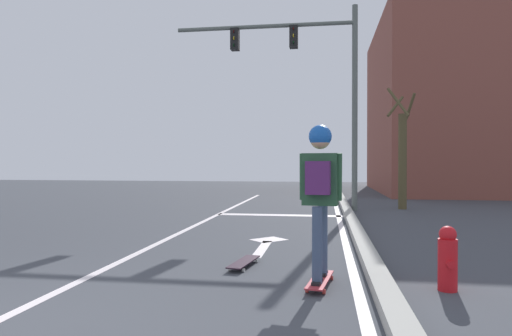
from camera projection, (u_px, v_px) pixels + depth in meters
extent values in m
cube|color=silver|center=(187.00, 229.00, 9.23)|extent=(0.12, 20.00, 0.01)
cube|color=silver|center=(343.00, 233.00, 8.75)|extent=(0.12, 20.00, 0.01)
cube|color=silver|center=(280.00, 215.00, 11.74)|extent=(3.30, 0.40, 0.01)
cube|color=silver|center=(262.00, 249.00, 7.14)|extent=(0.16, 1.40, 0.01)
cube|color=silver|center=(269.00, 240.00, 7.98)|extent=(0.71, 0.71, 0.01)
cube|color=#A09F96|center=(356.00, 230.00, 8.71)|extent=(0.24, 24.00, 0.14)
cube|color=#AD2D37|center=(320.00, 280.00, 4.97)|extent=(0.32, 0.88, 0.02)
cube|color=#B2B2B7|center=(324.00, 275.00, 5.25)|extent=(0.16, 0.07, 0.01)
cylinder|color=#CB3D38|center=(316.00, 277.00, 5.28)|extent=(0.04, 0.06, 0.05)
cylinder|color=#CB3D38|center=(332.00, 278.00, 5.22)|extent=(0.04, 0.06, 0.05)
cube|color=#B2B2B7|center=(315.00, 288.00, 4.69)|extent=(0.16, 0.07, 0.01)
cylinder|color=#CB3D38|center=(307.00, 290.00, 4.72)|extent=(0.04, 0.06, 0.05)
cylinder|color=#CB3D38|center=(324.00, 292.00, 4.66)|extent=(0.04, 0.06, 0.05)
cylinder|color=#3D4E6C|center=(323.00, 239.00, 5.15)|extent=(0.11, 0.11, 0.82)
cube|color=black|center=(323.00, 273.00, 5.15)|extent=(0.12, 0.25, 0.03)
cylinder|color=#3D4E6C|center=(317.00, 245.00, 4.78)|extent=(0.11, 0.11, 0.82)
cube|color=black|center=(317.00, 282.00, 4.79)|extent=(0.12, 0.25, 0.03)
cube|color=#295134|center=(320.00, 179.00, 4.96)|extent=(0.41, 0.23, 0.58)
cylinder|color=#295134|center=(303.00, 177.00, 5.05)|extent=(0.07, 0.10, 0.53)
cylinder|color=#295134|center=(339.00, 177.00, 4.93)|extent=(0.07, 0.13, 0.53)
sphere|color=tan|center=(320.00, 139.00, 4.95)|extent=(0.23, 0.23, 0.23)
sphere|color=blue|center=(320.00, 136.00, 4.95)|extent=(0.25, 0.25, 0.25)
cube|color=#53225E|center=(318.00, 178.00, 4.82)|extent=(0.28, 0.18, 0.36)
cube|color=black|center=(244.00, 262.00, 5.91)|extent=(0.32, 0.84, 0.02)
cube|color=#B2B2B7|center=(250.00, 259.00, 6.17)|extent=(0.16, 0.07, 0.01)
cylinder|color=silver|center=(244.00, 260.00, 6.20)|extent=(0.04, 0.05, 0.04)
cylinder|color=silver|center=(257.00, 261.00, 6.14)|extent=(0.04, 0.05, 0.04)
cube|color=#B2B2B7|center=(237.00, 267.00, 5.64)|extent=(0.16, 0.07, 0.01)
cylinder|color=silver|center=(230.00, 269.00, 5.67)|extent=(0.04, 0.05, 0.04)
cylinder|color=silver|center=(244.00, 270.00, 5.61)|extent=(0.04, 0.05, 0.04)
cylinder|color=#5A625C|center=(355.00, 108.00, 12.89)|extent=(0.16, 0.16, 5.91)
cylinder|color=#5A625C|center=(264.00, 26.00, 13.26)|extent=(5.27, 0.12, 0.12)
cube|color=black|center=(294.00, 37.00, 13.13)|extent=(0.24, 0.28, 0.64)
cylinder|color=#3A0605|center=(293.00, 29.00, 12.98)|extent=(0.02, 0.10, 0.10)
cylinder|color=yellow|center=(293.00, 36.00, 12.98)|extent=(0.02, 0.10, 0.10)
cylinder|color=black|center=(293.00, 43.00, 12.98)|extent=(0.02, 0.10, 0.10)
cube|color=black|center=(235.00, 40.00, 13.40)|extent=(0.24, 0.28, 0.64)
cylinder|color=#3A0605|center=(234.00, 31.00, 13.24)|extent=(0.02, 0.10, 0.10)
cylinder|color=yellow|center=(234.00, 38.00, 13.25)|extent=(0.02, 0.10, 0.10)
cylinder|color=black|center=(234.00, 45.00, 13.25)|extent=(0.02, 0.10, 0.10)
cylinder|color=red|center=(448.00, 265.00, 4.79)|extent=(0.20, 0.20, 0.55)
sphere|color=red|center=(448.00, 234.00, 4.79)|extent=(0.18, 0.18, 0.18)
cylinder|color=red|center=(445.00, 260.00, 4.90)|extent=(0.08, 0.08, 0.08)
cylinder|color=red|center=(450.00, 265.00, 4.69)|extent=(0.08, 0.08, 0.08)
cylinder|color=brown|center=(403.00, 162.00, 13.28)|extent=(0.24, 0.24, 2.83)
cylinder|color=brown|center=(410.00, 106.00, 13.39)|extent=(0.30, 0.39, 0.77)
cylinder|color=brown|center=(395.00, 106.00, 13.52)|extent=(0.57, 0.45, 0.66)
cylinder|color=brown|center=(398.00, 102.00, 13.04)|extent=(0.63, 0.48, 0.90)
cube|color=brown|center=(474.00, 108.00, 21.14)|extent=(8.95, 10.02, 7.97)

